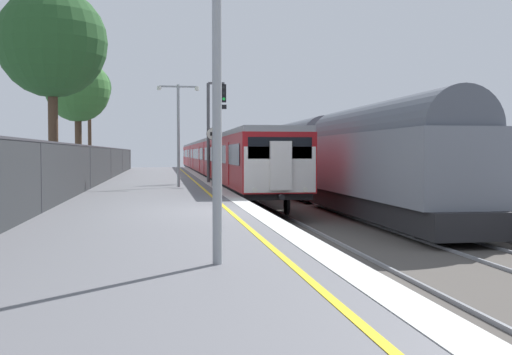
# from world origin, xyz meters

# --- Properties ---
(ground) EXTENTS (17.40, 110.00, 1.21)m
(ground) POSITION_xyz_m (2.64, 0.00, -0.61)
(ground) COLOR slate
(commuter_train_at_platform) EXTENTS (2.83, 63.96, 3.81)m
(commuter_train_at_platform) POSITION_xyz_m (2.10, 36.84, 1.27)
(commuter_train_at_platform) COLOR maroon
(commuter_train_at_platform) RESTS_ON ground
(freight_train_adjacent_track) EXTENTS (2.60, 29.45, 4.49)m
(freight_train_adjacent_track) POSITION_xyz_m (6.10, 12.84, 1.45)
(freight_train_adjacent_track) COLOR #232326
(freight_train_adjacent_track) RESTS_ON ground
(signal_gantry) EXTENTS (1.10, 0.24, 5.55)m
(signal_gantry) POSITION_xyz_m (0.60, 17.23, 3.45)
(signal_gantry) COLOR #47474C
(signal_gantry) RESTS_ON ground
(speed_limit_sign) EXTENTS (0.59, 0.08, 2.86)m
(speed_limit_sign) POSITION_xyz_m (0.25, 13.12, 1.82)
(speed_limit_sign) COLOR #59595B
(speed_limit_sign) RESTS_ON ground
(platform_lamp_near) EXTENTS (2.00, 0.20, 5.40)m
(platform_lamp_near) POSITION_xyz_m (-1.41, -8.39, 3.20)
(platform_lamp_near) COLOR #93999E
(platform_lamp_near) RESTS_ON ground
(platform_lamp_mid) EXTENTS (2.00, 0.20, 4.91)m
(platform_lamp_mid) POSITION_xyz_m (-1.41, 12.81, 2.95)
(platform_lamp_mid) COLOR #93999E
(platform_lamp_mid) RESTS_ON ground
(platform_back_fence) EXTENTS (0.07, 99.00, 1.98)m
(platform_back_fence) POSITION_xyz_m (-5.45, 0.00, 1.03)
(platform_back_fence) COLOR #282B2D
(platform_back_fence) RESTS_ON ground
(background_tree_left) EXTENTS (4.61, 4.61, 8.60)m
(background_tree_left) POSITION_xyz_m (-6.88, 10.14, 6.15)
(background_tree_left) COLOR #473323
(background_tree_left) RESTS_ON ground
(background_tree_centre) EXTENTS (3.83, 3.83, 7.33)m
(background_tree_centre) POSITION_xyz_m (-7.12, 21.34, 5.29)
(background_tree_centre) COLOR #473323
(background_tree_centre) RESTS_ON ground
(background_tree_right) EXTENTS (3.46, 3.46, 8.54)m
(background_tree_right) POSITION_xyz_m (-7.87, 33.56, 6.71)
(background_tree_right) COLOR #473323
(background_tree_right) RESTS_ON ground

